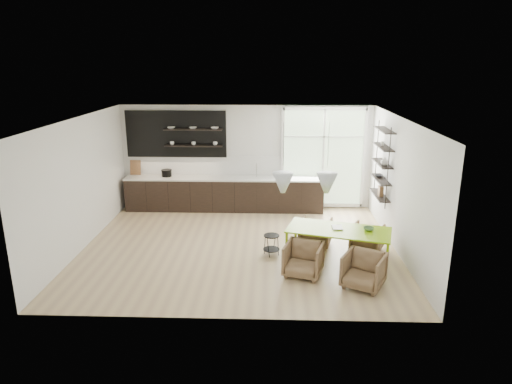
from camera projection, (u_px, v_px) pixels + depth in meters
name	position (u px, v px, depth m)	size (l,w,h in m)	color
room	(266.00, 173.00, 10.99)	(7.02, 6.01, 2.91)	tan
kitchen_run	(221.00, 189.00, 12.80)	(5.54, 0.69, 2.75)	black
right_shelving	(382.00, 165.00, 10.92)	(0.26, 1.22, 1.90)	black
dining_table	(339.00, 232.00, 9.33)	(2.25, 1.46, 0.76)	#7CB008
armchair_back_left	(316.00, 232.00, 10.36)	(0.67, 0.69, 0.63)	brown
armchair_back_right	(367.00, 238.00, 10.08)	(0.64, 0.66, 0.60)	brown
armchair_front_left	(303.00, 259.00, 8.92)	(0.71, 0.73, 0.66)	brown
armchair_front_right	(364.00, 270.00, 8.45)	(0.71, 0.73, 0.66)	brown
wire_stool	(271.00, 242.00, 9.86)	(0.36, 0.36, 0.46)	black
table_book	(332.00, 227.00, 9.37)	(0.21, 0.28, 0.03)	white
table_bowl	(369.00, 229.00, 9.24)	(0.21, 0.21, 0.07)	#5C8650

